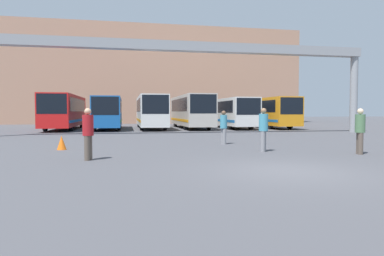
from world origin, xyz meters
name	(u,v)px	position (x,y,z in m)	size (l,w,h in m)	color
ground_plane	(287,171)	(0.00, 0.00, 0.00)	(200.00, 200.00, 0.00)	#47474C
building_backdrop	(155,78)	(0.00, 46.17, 7.13)	(43.71, 12.00, 14.26)	tan
overhead_gantry	(187,57)	(0.00, 16.28, 5.81)	(28.60, 0.80, 6.91)	gray
bus_slot_0	(65,110)	(-10.39, 26.01, 1.88)	(2.56, 12.06, 3.27)	red
bus_slot_1	(108,111)	(-6.23, 25.16, 1.76)	(2.45, 10.37, 3.05)	#1959A5
bus_slot_2	(151,110)	(-2.08, 25.98, 1.87)	(2.51, 11.99, 3.25)	silver
bus_slot_3	(191,110)	(2.08, 26.03, 1.92)	(2.60, 12.10, 3.34)	beige
bus_slot_4	(231,111)	(6.23, 25.20, 1.76)	(2.50, 10.43, 3.05)	silver
bus_slot_5	(267,111)	(10.39, 25.61, 1.80)	(2.48, 11.26, 3.13)	orange
pedestrian_near_left	(88,133)	(-5.85, 3.39, 0.97)	(0.38, 0.38, 1.83)	brown
pedestrian_near_center	(224,126)	(0.49, 8.24, 0.94)	(0.37, 0.37, 1.76)	gray
pedestrian_far_center	(360,130)	(4.68, 3.11, 0.98)	(0.38, 0.38, 1.84)	brown
pedestrian_mid_right	(263,129)	(1.21, 4.67, 0.99)	(0.39, 0.39, 1.86)	gray
traffic_cone	(62,143)	(-7.40, 7.09, 0.32)	(0.41, 0.41, 0.63)	orange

